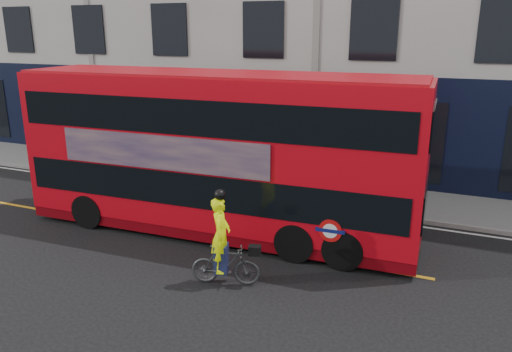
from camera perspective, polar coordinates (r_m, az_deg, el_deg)
The scene contains 7 objects.
ground at distance 12.20m, azimuth -4.69°, elevation -10.57°, with size 120.00×120.00×0.00m, color black.
pavement at distance 17.75m, azimuth 4.97°, elevation -1.56°, with size 60.00×3.00×0.12m, color gray.
kerb at distance 16.40m, azimuth 3.35°, elevation -3.04°, with size 60.00×0.12×0.13m, color gray.
road_edge_line at distance 16.16m, azimuth 2.99°, elevation -3.57°, with size 58.00×0.10×0.01m, color silver.
lane_dashes at distance 13.41m, azimuth -1.72°, elevation -7.90°, with size 58.00×0.12×0.01m, color gold, non-canonical shape.
bus at distance 13.67m, azimuth -4.33°, elevation 2.64°, with size 11.11×2.88×4.44m.
cyclist at distance 11.21m, azimuth -3.70°, elevation -8.71°, with size 1.62×0.84×2.24m.
Camera 1 is at (5.10, -9.60, 5.53)m, focal length 35.00 mm.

